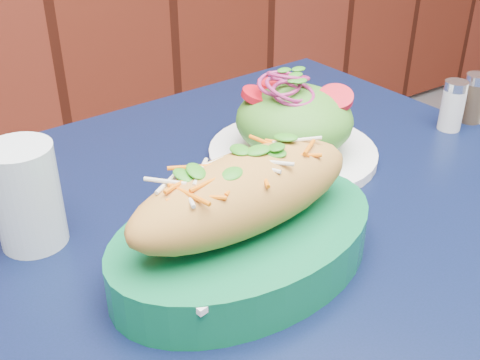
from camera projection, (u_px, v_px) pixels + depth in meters
cafe_table at (284, 312)px, 0.64m from camera, size 0.84×0.84×0.75m
banh_mi_basket at (244, 224)px, 0.54m from camera, size 0.28×0.19×0.12m
salad_plate at (294, 126)px, 0.73m from camera, size 0.21×0.21×0.11m
water_glass at (27, 196)px, 0.58m from camera, size 0.07×0.07×0.11m
salt_shaker at (453, 106)px, 0.81m from camera, size 0.03×0.03×0.07m
pepper_shaker at (474, 98)px, 0.83m from camera, size 0.03×0.03×0.07m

